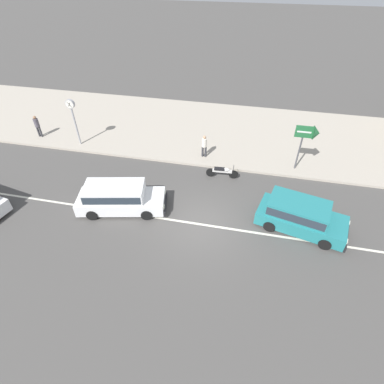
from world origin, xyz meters
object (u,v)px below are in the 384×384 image
object	(u,v)px
arrow_signboard	(313,134)
minivan_white_1	(118,197)
street_clock	(72,112)
pedestrian_mid_kerb	(37,125)
motorcycle_2	(222,172)
pedestrian_near_clock	(204,145)
minivan_teal_0	(300,215)

from	to	relation	value
arrow_signboard	minivan_white_1	bearing A→B (deg)	-150.28
street_clock	pedestrian_mid_kerb	size ratio (longest dim) A/B	2.02
motorcycle_2	pedestrian_mid_kerb	bearing A→B (deg)	171.64
pedestrian_near_clock	arrow_signboard	bearing A→B (deg)	-1.69
minivan_white_1	street_clock	size ratio (longest dim) A/B	1.50
pedestrian_mid_kerb	arrow_signboard	bearing A→B (deg)	-1.03
pedestrian_near_clock	pedestrian_mid_kerb	world-z (taller)	pedestrian_mid_kerb
minivan_teal_0	motorcycle_2	size ratio (longest dim) A/B	2.38
arrow_signboard	pedestrian_mid_kerb	size ratio (longest dim) A/B	1.85
minivan_white_1	street_clock	bearing A→B (deg)	133.49
motorcycle_2	minivan_teal_0	bearing A→B (deg)	-38.41
minivan_teal_0	pedestrian_mid_kerb	world-z (taller)	pedestrian_mid_kerb
arrow_signboard	pedestrian_mid_kerb	world-z (taller)	arrow_signboard
minivan_white_1	street_clock	xyz separation A→B (m)	(-5.44, 5.73, 1.77)
minivan_white_1	motorcycle_2	bearing A→B (deg)	38.47
minivan_white_1	pedestrian_mid_kerb	distance (m)	10.79
street_clock	pedestrian_mid_kerb	xyz separation A→B (m)	(-3.45, 0.38, -1.51)
motorcycle_2	pedestrian_near_clock	xyz separation A→B (m)	(-1.51, 1.91, 0.63)
minivan_white_1	motorcycle_2	world-z (taller)	minivan_white_1
minivan_teal_0	street_clock	xyz separation A→B (m)	(-14.87, 5.12, 1.77)
minivan_teal_0	street_clock	world-z (taller)	street_clock
pedestrian_mid_kerb	minivan_white_1	bearing A→B (deg)	-34.49
minivan_white_1	street_clock	distance (m)	8.09
arrow_signboard	pedestrian_near_clock	distance (m)	6.71
minivan_white_1	pedestrian_near_clock	distance (m)	6.96
arrow_signboard	pedestrian_mid_kerb	distance (m)	19.06
minivan_teal_0	arrow_signboard	distance (m)	5.51
minivan_white_1	arrow_signboard	distance (m)	11.78
street_clock	arrow_signboard	bearing A→B (deg)	0.13
minivan_teal_0	pedestrian_mid_kerb	distance (m)	19.13
street_clock	pedestrian_mid_kerb	world-z (taller)	street_clock
minivan_teal_0	pedestrian_mid_kerb	bearing A→B (deg)	163.32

